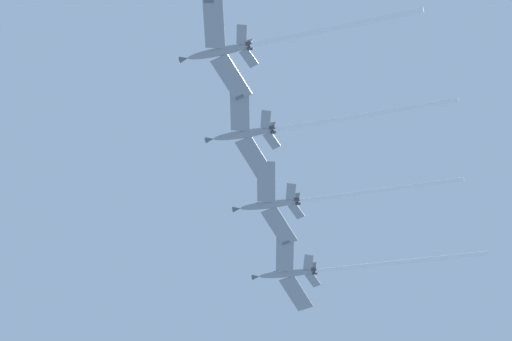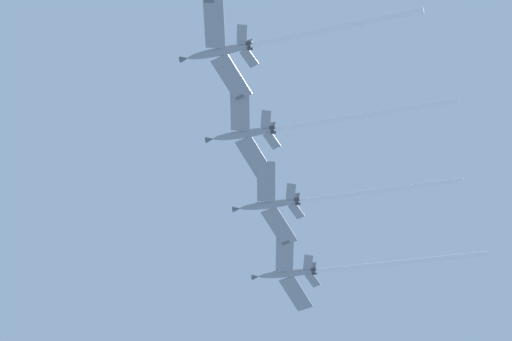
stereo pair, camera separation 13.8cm
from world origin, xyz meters
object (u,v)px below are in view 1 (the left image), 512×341
(jet_far_left, at_px, (261,43))
(jet_inner_left, at_px, (280,128))
(jet_inner_right, at_px, (323,270))
(jet_centre, at_px, (296,201))

(jet_far_left, height_order, jet_inner_left, jet_inner_left)
(jet_far_left, height_order, jet_inner_right, jet_inner_right)
(jet_inner_left, bearing_deg, jet_inner_right, 126.07)
(jet_inner_left, relative_size, jet_centre, 1.05)
(jet_far_left, relative_size, jet_inner_left, 0.94)
(jet_centre, distance_m, jet_inner_right, 17.40)
(jet_inner_left, relative_size, jet_inner_right, 0.99)
(jet_far_left, bearing_deg, jet_inner_right, 127.57)
(jet_far_left, relative_size, jet_inner_right, 0.94)
(jet_far_left, distance_m, jet_inner_right, 50.69)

